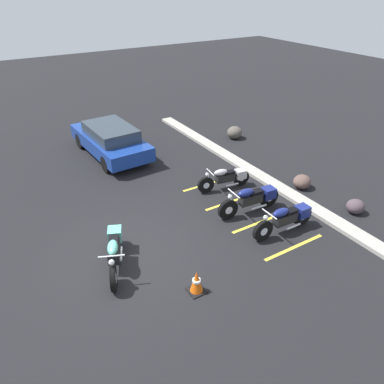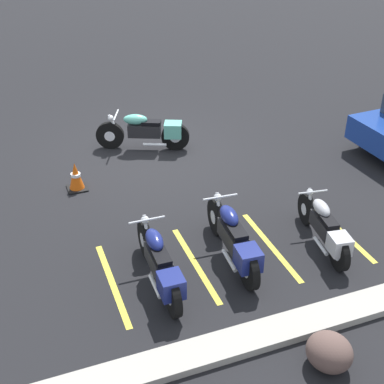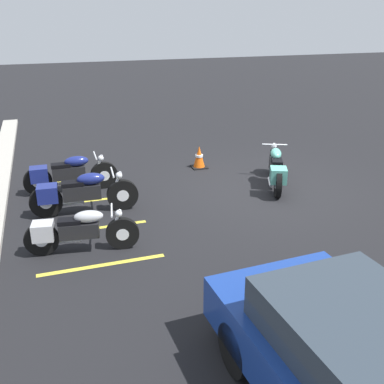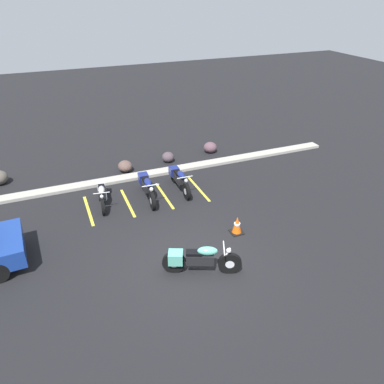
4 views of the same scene
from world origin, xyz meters
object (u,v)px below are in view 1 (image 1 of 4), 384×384
at_px(parked_bike_0, 227,178).
at_px(parked_bike_2, 287,218).
at_px(traffic_cone, 197,282).
at_px(parked_bike_1, 252,199).
at_px(landscape_rock_0, 235,132).
at_px(landscape_rock_3, 355,206).
at_px(motorcycle_teal_featured, 114,250).
at_px(car_blue, 110,139).
at_px(landscape_rock_1, 302,182).

bearing_deg(parked_bike_0, parked_bike_2, 97.94).
bearing_deg(traffic_cone, parked_bike_1, 121.39).
height_order(landscape_rock_0, landscape_rock_3, landscape_rock_0).
relative_size(parked_bike_0, landscape_rock_3, 3.49).
xyz_separation_m(motorcycle_teal_featured, parked_bike_2, (1.21, 4.73, -0.01)).
relative_size(motorcycle_teal_featured, landscape_rock_3, 3.68).
bearing_deg(parked_bike_2, car_blue, -71.87).
bearing_deg(parked_bike_1, parked_bike_2, 100.87).
relative_size(landscape_rock_0, landscape_rock_3, 1.24).
bearing_deg(landscape_rock_0, car_blue, -102.43).
bearing_deg(parked_bike_0, motorcycle_teal_featured, 28.59).
xyz_separation_m(parked_bike_1, parked_bike_2, (1.33, 0.17, -0.01)).
relative_size(parked_bike_0, landscape_rock_1, 3.09).
relative_size(motorcycle_teal_featured, car_blue, 0.47).
distance_m(parked_bike_0, parked_bike_2, 2.95).
relative_size(landscape_rock_0, landscape_rock_1, 1.10).
height_order(parked_bike_0, landscape_rock_3, parked_bike_0).
bearing_deg(landscape_rock_3, parked_bike_1, -122.90).
bearing_deg(landscape_rock_0, motorcycle_teal_featured, -55.90).
distance_m(parked_bike_2, landscape_rock_0, 7.18).
bearing_deg(traffic_cone, landscape_rock_3, 92.53).
height_order(motorcycle_teal_featured, parked_bike_1, parked_bike_1).
bearing_deg(parked_bike_2, landscape_rock_1, -144.14).
relative_size(parked_bike_2, landscape_rock_1, 3.38).
bearing_deg(parked_bike_1, landscape_rock_1, -170.30).
distance_m(landscape_rock_0, landscape_rock_1, 4.96).
distance_m(parked_bike_2, landscape_rock_3, 2.58).
bearing_deg(motorcycle_teal_featured, landscape_rock_3, 100.75).
relative_size(motorcycle_teal_featured, parked_bike_0, 1.05).
xyz_separation_m(motorcycle_teal_featured, parked_bike_1, (-0.12, 4.56, 0.00)).
xyz_separation_m(landscape_rock_3, traffic_cone, (0.27, -6.00, 0.05)).
xyz_separation_m(parked_bike_0, landscape_rock_3, (3.37, 2.51, -0.18)).
relative_size(motorcycle_teal_featured, parked_bike_1, 0.93).
height_order(motorcycle_teal_featured, landscape_rock_0, motorcycle_teal_featured).
xyz_separation_m(parked_bike_1, landscape_rock_1, (-0.25, 2.45, -0.22)).
distance_m(parked_bike_2, traffic_cone, 3.54).
bearing_deg(parked_bike_1, landscape_rock_0, -118.30).
xyz_separation_m(car_blue, traffic_cone, (8.36, -1.12, -0.40)).
relative_size(parked_bike_2, traffic_cone, 3.56).
distance_m(motorcycle_teal_featured, landscape_rock_1, 7.03).
bearing_deg(parked_bike_1, landscape_rock_3, 150.86).
bearing_deg(landscape_rock_3, motorcycle_teal_featured, -102.64).
xyz_separation_m(motorcycle_teal_featured, landscape_rock_1, (-0.37, 7.01, -0.21)).
xyz_separation_m(parked_bike_0, parked_bike_1, (1.62, -0.20, 0.05)).
relative_size(parked_bike_1, traffic_cone, 3.68).
bearing_deg(landscape_rock_3, parked_bike_0, -143.33).
distance_m(car_blue, landscape_rock_0, 5.56).
distance_m(motorcycle_teal_featured, landscape_rock_3, 7.45).
distance_m(parked_bike_2, landscape_rock_1, 2.79).
bearing_deg(traffic_cone, parked_bike_2, 101.17).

